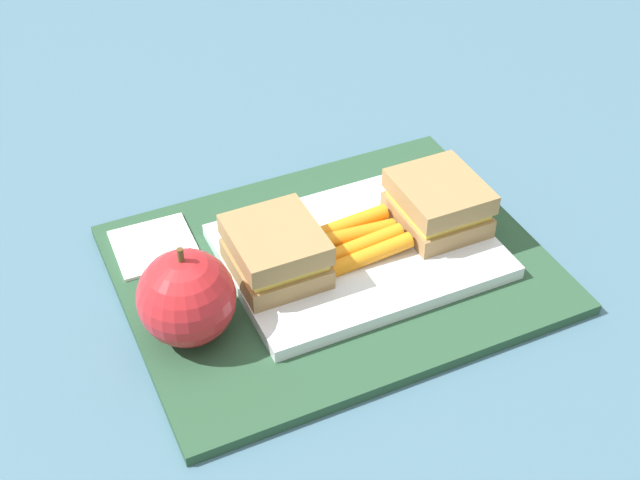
{
  "coord_description": "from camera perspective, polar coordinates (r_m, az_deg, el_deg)",
  "views": [
    {
      "loc": [
        0.25,
        0.5,
        0.51
      ],
      "look_at": [
        0.01,
        0.0,
        0.04
      ],
      "focal_mm": 48.26,
      "sensor_mm": 36.0,
      "label": 1
    }
  ],
  "objects": [
    {
      "name": "ground_plane",
      "position": [
        0.76,
        0.86,
        -2.17
      ],
      "size": [
        2.4,
        2.4,
        0.0
      ],
      "primitive_type": "plane",
      "color": "#42667A"
    },
    {
      "name": "apple",
      "position": [
        0.67,
        -8.85,
        -3.81
      ],
      "size": [
        0.08,
        0.08,
        0.09
      ],
      "color": "red",
      "rests_on": "lunchbag_mat"
    },
    {
      "name": "paper_napkin",
      "position": [
        0.78,
        -10.93,
        -0.38
      ],
      "size": [
        0.07,
        0.07,
        0.0
      ],
      "primitive_type": "cube",
      "rotation": [
        0.0,
        0.0,
        -0.03
      ],
      "color": "white",
      "rests_on": "lunchbag_mat"
    },
    {
      "name": "lunchbag_mat",
      "position": [
        0.75,
        0.86,
        -1.89
      ],
      "size": [
        0.36,
        0.28,
        0.01
      ],
      "primitive_type": "cube",
      "color": "#284C33",
      "rests_on": "ground_plane"
    },
    {
      "name": "carrot_sticks_bundle",
      "position": [
        0.75,
        2.62,
        0.03
      ],
      "size": [
        0.08,
        0.06,
        0.02
      ],
      "color": "orange",
      "rests_on": "food_tray"
    },
    {
      "name": "sandwich_half_left",
      "position": [
        0.77,
        7.84,
        2.45
      ],
      "size": [
        0.07,
        0.08,
        0.04
      ],
      "color": "#9E7A4C",
      "rests_on": "food_tray"
    },
    {
      "name": "sandwich_half_right",
      "position": [
        0.71,
        -2.96,
        -0.76
      ],
      "size": [
        0.07,
        0.08,
        0.04
      ],
      "color": "#9E7A4C",
      "rests_on": "food_tray"
    },
    {
      "name": "food_tray",
      "position": [
        0.75,
        2.58,
        -0.73
      ],
      "size": [
        0.23,
        0.17,
        0.01
      ],
      "primitive_type": "cube",
      "color": "white",
      "rests_on": "lunchbag_mat"
    }
  ]
}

